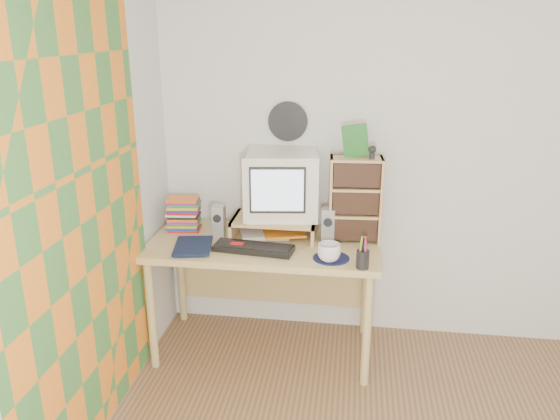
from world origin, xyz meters
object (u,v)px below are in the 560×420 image
(desk, at_px, (266,258))
(cd_rack, at_px, (355,199))
(keyboard, at_px, (254,248))
(diary, at_px, (175,244))
(dvd_stack, at_px, (183,210))
(mug, at_px, (329,252))
(crt_monitor, at_px, (281,185))

(desk, bearing_deg, cd_rack, 4.85)
(keyboard, distance_m, cd_rack, 0.68)
(desk, xyz_separation_m, keyboard, (-0.04, -0.21, 0.15))
(cd_rack, relative_size, diary, 1.97)
(desk, relative_size, dvd_stack, 5.08)
(mug, bearing_deg, dvd_stack, 158.88)
(keyboard, height_order, mug, mug)
(crt_monitor, distance_m, cd_rack, 0.46)
(mug, bearing_deg, cd_rack, 69.36)
(keyboard, bearing_deg, cd_rack, 30.78)
(cd_rack, bearing_deg, dvd_stack, 174.87)
(desk, height_order, keyboard, keyboard)
(crt_monitor, relative_size, dvd_stack, 1.55)
(diary, bearing_deg, crt_monitor, 18.93)
(mug, bearing_deg, crt_monitor, 129.74)
(crt_monitor, bearing_deg, dvd_stack, 174.24)
(desk, relative_size, diary, 5.33)
(crt_monitor, xyz_separation_m, mug, (0.32, -0.39, -0.27))
(desk, height_order, diary, diary)
(diary, bearing_deg, desk, 15.58)
(dvd_stack, distance_m, cd_rack, 1.09)
(desk, distance_m, mug, 0.54)
(dvd_stack, height_order, cd_rack, cd_rack)
(cd_rack, xyz_separation_m, mug, (-0.13, -0.35, -0.21))
(crt_monitor, bearing_deg, mug, -57.81)
(mug, height_order, diary, mug)
(dvd_stack, bearing_deg, mug, -27.58)
(dvd_stack, xyz_separation_m, cd_rack, (1.08, -0.02, 0.12))
(keyboard, bearing_deg, crt_monitor, 74.31)
(dvd_stack, height_order, mug, dvd_stack)
(crt_monitor, bearing_deg, cd_rack, -12.71)
(keyboard, height_order, dvd_stack, dvd_stack)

